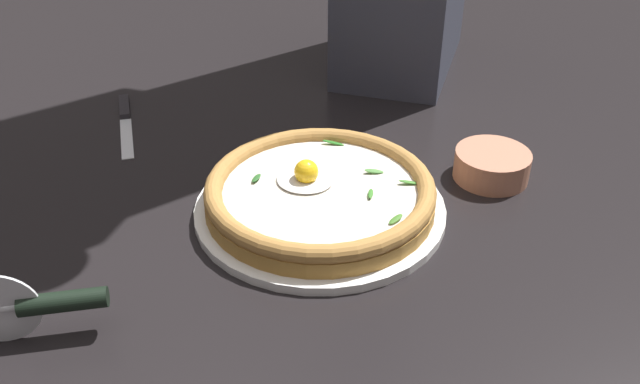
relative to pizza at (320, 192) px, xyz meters
The scene contains 6 objects.
ground_plane 0.06m from the pizza, 145.16° to the right, with size 2.40×2.40×0.03m, color black.
pizza_plate 0.03m from the pizza, 147.62° to the left, with size 0.33×0.33×0.01m, color white.
pizza is the anchor object (origin of this frame).
side_bowl 0.26m from the pizza, 143.40° to the right, with size 0.11×0.11×0.04m, color #B37357.
pizza_cutter 0.36m from the pizza, 55.38° to the left, with size 0.14×0.08×0.09m.
table_knife 0.42m from the pizza, 22.84° to the right, with size 0.13×0.19×0.01m.
Camera 1 is at (-0.18, 0.72, 0.51)m, focal length 37.65 mm.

